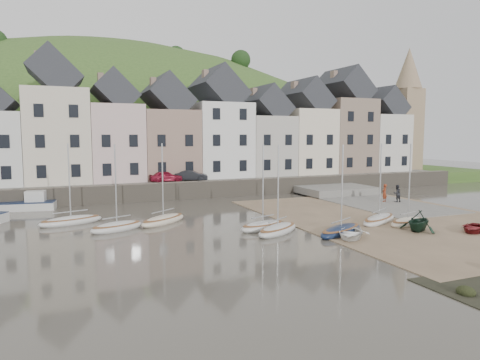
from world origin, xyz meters
name	(u,v)px	position (x,y,z in m)	size (l,w,h in m)	color
ground	(272,230)	(0.00, 0.00, 0.00)	(160.00, 160.00, 0.00)	#484138
quay_land	(168,178)	(0.00, 32.00, 0.75)	(90.00, 30.00, 1.50)	#365522
quay_street	(191,180)	(0.00, 20.50, 1.55)	(70.00, 7.00, 0.10)	slate
seawall	(201,190)	(0.00, 17.00, 0.90)	(70.00, 1.20, 1.80)	slate
beach	(394,218)	(11.00, 0.00, 0.03)	(18.00, 26.00, 0.06)	#766048
slipway	(369,201)	(15.00, 8.00, 0.06)	(8.00, 18.00, 0.12)	slate
hillside	(112,260)	(-5.00, 60.00, -17.99)	(134.40, 84.00, 84.00)	#365522
townhouse_terrace	(197,130)	(1.76, 24.00, 7.32)	(61.05, 8.00, 13.93)	white
church_spire	(407,106)	(34.55, 24.00, 11.06)	(4.00, 4.00, 18.00)	#997F60
sailboat_0	(71,221)	(-13.18, 7.75, 0.26)	(5.03, 2.93, 6.32)	silver
sailboat_1	(117,227)	(-10.23, 4.14, 0.27)	(4.30, 2.98, 6.32)	silver
sailboat_2	(163,220)	(-6.62, 5.40, 0.26)	(4.65, 4.11, 6.32)	beige
sailboat_3	(263,226)	(-0.56, 0.40, 0.27)	(4.20, 2.58, 6.32)	silver
sailboat_4	(278,229)	(-0.09, -1.02, 0.26)	(4.61, 3.75, 6.32)	silver
sailboat_5	(341,230)	(3.75, -2.95, 0.26)	(5.04, 3.53, 6.32)	#14213E
sailboat_6	(379,219)	(8.79, -0.82, 0.26)	(5.20, 3.85, 6.32)	silver
sailboat_7	(408,222)	(10.01, -2.55, 0.27)	(3.91, 2.36, 6.32)	beige
motorboat_2	(29,204)	(-16.47, 15.80, 0.58)	(4.90, 2.46, 1.70)	silver
rowboat_white	(351,233)	(3.50, -4.34, 0.40)	(2.32, 3.25, 0.67)	white
rowboat_green	(419,221)	(9.13, -4.46, 0.80)	(2.41, 2.80, 1.47)	black
rowboat_red	(474,228)	(12.52, -6.10, 0.36)	(2.05, 2.87, 0.60)	maroon
person_red	(384,193)	(15.84, 6.79, 1.00)	(0.64, 0.42, 1.76)	maroon
person_dark	(397,193)	(16.86, 6.18, 0.98)	(0.83, 0.65, 1.71)	black
car_left	(166,176)	(-3.13, 19.50, 2.21)	(1.43, 3.56, 1.21)	maroon
car_right	(191,176)	(-0.27, 19.50, 2.20)	(1.26, 3.62, 1.19)	black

